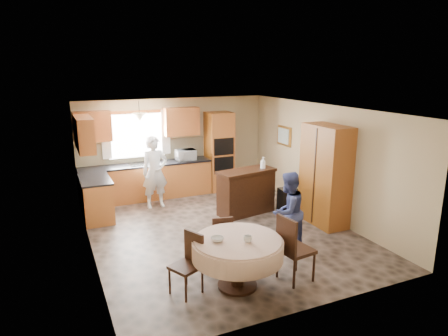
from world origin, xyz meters
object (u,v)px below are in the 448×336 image
at_px(sideboard, 246,193).
at_px(cupboard, 325,175).
at_px(chair_back, 221,237).
at_px(oven_tower, 219,151).
at_px(chair_left, 189,260).
at_px(dining_table, 238,250).
at_px(person_dining, 288,212).
at_px(chair_right, 292,246).
at_px(person_sink, 155,172).

distance_m(sideboard, cupboard, 1.82).
relative_size(sideboard, chair_back, 1.58).
relative_size(oven_tower, cupboard, 1.00).
bearing_deg(chair_left, oven_tower, 126.29).
relative_size(chair_left, chair_back, 1.07).
relative_size(dining_table, chair_back, 1.61).
relative_size(chair_left, person_dining, 0.62).
height_order(chair_back, chair_right, chair_right).
xyz_separation_m(sideboard, person_sink, (-1.77, 1.28, 0.38)).
xyz_separation_m(chair_left, person_sink, (0.50, 3.88, 0.35)).
distance_m(cupboard, chair_back, 2.89).
height_order(oven_tower, chair_right, oven_tower).
height_order(oven_tower, cupboard, cupboard).
bearing_deg(sideboard, oven_tower, 74.43).
height_order(chair_left, chair_back, chair_left).
bearing_deg(chair_right, chair_left, 69.03).
distance_m(oven_tower, chair_back, 4.31).
distance_m(sideboard, person_dining, 2.01).
xyz_separation_m(chair_left, chair_back, (0.80, 0.64, -0.03)).
bearing_deg(person_dining, cupboard, -169.75).
relative_size(cupboard, person_dining, 1.44).
xyz_separation_m(oven_tower, sideboard, (-0.19, -1.97, -0.58)).
bearing_deg(person_sink, chair_back, -88.30).
distance_m(chair_left, chair_back, 1.03).
xyz_separation_m(chair_left, person_dining, (2.10, 0.62, 0.23)).
relative_size(chair_left, chair_right, 0.85).
height_order(chair_right, person_dining, person_dining).
bearing_deg(person_dining, person_sink, -82.65).
bearing_deg(oven_tower, person_dining, -95.16).
height_order(chair_left, chair_right, chair_right).
bearing_deg(chair_back, person_sink, -73.08).
bearing_deg(chair_right, dining_table, 69.68).
height_order(oven_tower, chair_back, oven_tower).
distance_m(cupboard, chair_right, 2.70).
bearing_deg(person_dining, chair_right, 41.94).
bearing_deg(cupboard, chair_back, -164.24).
xyz_separation_m(oven_tower, dining_table, (-1.75, -4.75, -0.45)).
xyz_separation_m(oven_tower, cupboard, (1.07, -3.16, 0.00)).
xyz_separation_m(cupboard, chair_right, (-1.98, -1.78, -0.47)).
xyz_separation_m(sideboard, dining_table, (-1.57, -2.78, 0.13)).
relative_size(oven_tower, chair_right, 1.96).
bearing_deg(oven_tower, sideboard, -95.39).
bearing_deg(chair_right, person_sink, 6.23).
height_order(dining_table, chair_left, chair_left).
distance_m(oven_tower, chair_right, 5.04).
relative_size(chair_back, person_dining, 0.58).
bearing_deg(dining_table, person_dining, 29.71).
bearing_deg(dining_table, person_sink, 92.94).
height_order(cupboard, dining_table, cupboard).
bearing_deg(sideboard, person_dining, -105.11).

